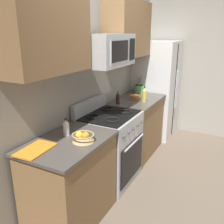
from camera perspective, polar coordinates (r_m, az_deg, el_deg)
ground_plane at (r=3.34m, az=10.54°, el=-17.62°), size 16.00×16.00×0.00m
wall_back at (r=3.25m, az=-6.69°, el=6.70°), size 8.00×0.10×2.60m
counter_left at (r=2.70m, az=-9.47°, el=-15.33°), size 0.94×0.64×0.91m
range_oven at (r=3.32m, az=-0.56°, el=-8.01°), size 0.76×0.68×1.09m
counter_right at (r=4.09m, az=5.50°, el=-3.23°), size 1.05×0.64×0.91m
refrigerator at (r=4.80m, az=10.02°, el=5.09°), size 0.76×0.75×1.77m
wall_right at (r=5.05m, az=19.41°, el=9.78°), size 0.10×8.00×2.60m
microwave at (r=3.01m, az=-1.12°, el=13.96°), size 0.76×0.44×0.37m
upper_cabinets_left at (r=2.37m, az=-14.95°, el=18.07°), size 0.93×0.34×0.80m
upper_cabinets_right at (r=3.89m, az=3.77°, el=18.29°), size 1.04×0.34×0.80m
utensil_crock at (r=4.37m, az=6.23°, el=5.35°), size 0.17×0.17×0.31m
fruit_basket at (r=2.43m, az=-6.60°, el=-5.68°), size 0.22×0.22×0.10m
cutting_board at (r=2.35m, az=-17.07°, el=-8.25°), size 0.37×0.24×0.02m
bottle_oil at (r=3.78m, az=7.43°, el=3.89°), size 0.07×0.07×0.24m
bottle_soy at (r=3.65m, az=1.35°, el=3.19°), size 0.06×0.06×0.19m
bottle_vinegar at (r=2.58m, az=-10.45°, el=-3.56°), size 0.06×0.06×0.18m
prep_bowl at (r=3.97m, az=5.21°, el=3.46°), size 0.15×0.15×0.06m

